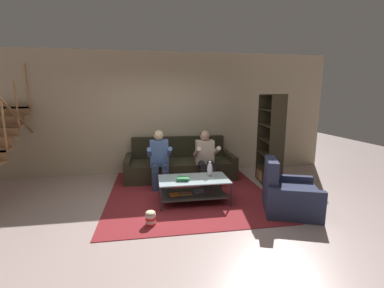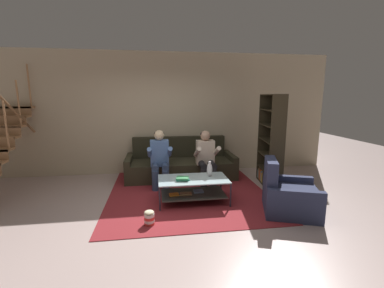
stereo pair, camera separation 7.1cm
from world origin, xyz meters
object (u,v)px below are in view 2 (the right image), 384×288
at_px(couch, 181,165).
at_px(bookshelf, 271,149).
at_px(popcorn_tub, 149,218).
at_px(vase, 210,169).
at_px(coffee_table, 193,186).
at_px(person_seated_left, 160,157).
at_px(book_stack, 183,179).
at_px(armchair, 288,196).
at_px(person_seated_right, 206,156).

xyz_separation_m(couch, bookshelf, (1.86, -0.78, 0.49)).
xyz_separation_m(couch, popcorn_tub, (-0.69, -2.24, -0.17)).
xyz_separation_m(vase, bookshelf, (1.47, 0.64, 0.21)).
bearing_deg(vase, coffee_table, -165.92).
height_order(couch, vase, couch).
bearing_deg(person_seated_left, couch, 49.07).
bearing_deg(person_seated_left, bookshelf, -5.08).
xyz_separation_m(person_seated_left, book_stack, (0.37, -0.99, -0.17)).
relative_size(couch, coffee_table, 2.03).
height_order(person_seated_left, armchair, person_seated_left).
relative_size(vase, bookshelf, 0.15).
xyz_separation_m(person_seated_right, bookshelf, (1.37, -0.21, 0.15)).
bearing_deg(book_stack, couch, 85.43).
distance_m(bookshelf, armchair, 1.47).
height_order(person_seated_right, coffee_table, person_seated_right).
height_order(couch, coffee_table, couch).
relative_size(bookshelf, popcorn_tub, 8.50).
bearing_deg(couch, person_seated_left, -130.93).
distance_m(person_seated_left, popcorn_tub, 1.77).
xyz_separation_m(person_seated_left, coffee_table, (0.55, -0.93, -0.35)).
height_order(couch, popcorn_tub, couch).
bearing_deg(coffee_table, person_seated_left, 120.91).
distance_m(person_seated_right, popcorn_tub, 2.11).
xyz_separation_m(person_seated_right, vase, (-0.11, -0.84, -0.06)).
bearing_deg(book_stack, person_seated_right, 58.09).
distance_m(couch, popcorn_tub, 2.35).
distance_m(person_seated_right, coffee_table, 1.07).
distance_m(couch, armchair, 2.62).
xyz_separation_m(coffee_table, popcorn_tub, (-0.75, -0.75, -0.18)).
height_order(person_seated_right, book_stack, person_seated_right).
distance_m(couch, person_seated_left, 0.83).
relative_size(person_seated_right, popcorn_tub, 5.08).
bearing_deg(popcorn_tub, armchair, 3.13).
relative_size(vase, armchair, 0.26).
xyz_separation_m(person_seated_left, person_seated_right, (0.98, -0.00, -0.01)).
distance_m(couch, vase, 1.49).
relative_size(bookshelf, armchair, 1.80).
bearing_deg(bookshelf, popcorn_tub, -150.11).
height_order(person_seated_right, armchair, person_seated_right).
bearing_deg(vase, bookshelf, 23.37).
relative_size(person_seated_right, vase, 4.09).
height_order(coffee_table, bookshelf, bookshelf).
bearing_deg(person_seated_right, person_seated_left, 179.83).
relative_size(person_seated_left, vase, 4.21).
height_order(person_seated_left, person_seated_right, person_seated_left).
distance_m(person_seated_right, armchair, 1.90).
distance_m(coffee_table, popcorn_tub, 1.08).
height_order(couch, person_seated_left, person_seated_left).
xyz_separation_m(vase, popcorn_tub, (-1.08, -0.83, -0.45)).
bearing_deg(person_seated_left, popcorn_tub, -96.82).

